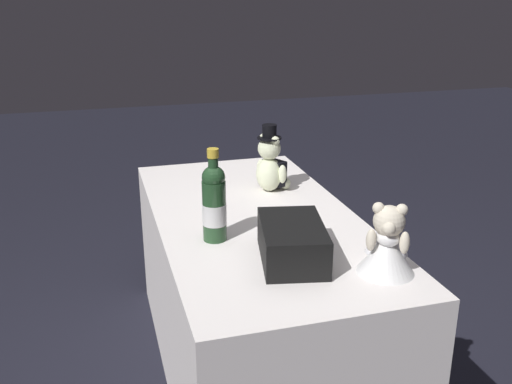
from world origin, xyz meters
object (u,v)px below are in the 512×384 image
object	(u,v)px
teddy_bear_bride	(387,241)
signing_pen	(284,221)
champagne_bottle	(214,202)
gift_case_black	(292,242)
teddy_bear_groom	(271,165)

from	to	relation	value
teddy_bear_bride	signing_pen	xyz separation A→B (m)	(0.46, 0.18, -0.09)
teddy_bear_bride	signing_pen	size ratio (longest dim) A/B	1.60
teddy_bear_bride	signing_pen	distance (m)	0.51
champagne_bottle	gift_case_black	world-z (taller)	champagne_bottle
champagne_bottle	signing_pen	bearing A→B (deg)	-73.35
signing_pen	gift_case_black	bearing A→B (deg)	166.18
champagne_bottle	gift_case_black	size ratio (longest dim) A/B	0.92
champagne_bottle	signing_pen	distance (m)	0.33
signing_pen	gift_case_black	xyz separation A→B (m)	(-0.31, 0.08, 0.06)
teddy_bear_groom	champagne_bottle	xyz separation A→B (m)	(-0.46, 0.35, 0.03)
champagne_bottle	teddy_bear_bride	bearing A→B (deg)	-128.92
teddy_bear_bride	gift_case_black	world-z (taller)	teddy_bear_bride
teddy_bear_groom	gift_case_black	world-z (taller)	teddy_bear_groom
gift_case_black	teddy_bear_groom	bearing A→B (deg)	-11.62
teddy_bear_groom	signing_pen	xyz separation A→B (m)	(-0.37, 0.06, -0.11)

